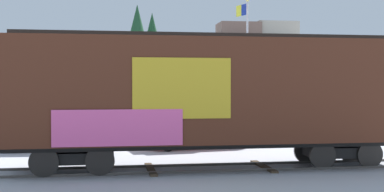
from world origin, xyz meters
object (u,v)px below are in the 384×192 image
Objects in this scene: flagpole at (246,51)px; parked_car_red at (194,128)px; freight_car at (211,93)px; parked_car_white at (58,130)px.

flagpole is 9.45m from parked_car_red.
freight_car is at bearing -94.19° from parked_car_red.
freight_car is 6.16m from parked_car_red.
freight_car is 14.29m from flagpole.
parked_car_red is at bearing 85.81° from freight_car.
flagpole is (4.78, 13.26, 2.34)m from freight_car.
parked_car_red reaches higher than parked_car_white.
parked_car_red is (0.43, 5.91, -1.69)m from freight_car.
parked_car_red is (-4.35, -7.35, -4.03)m from flagpole.
freight_car is 1.73× the size of flagpole.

